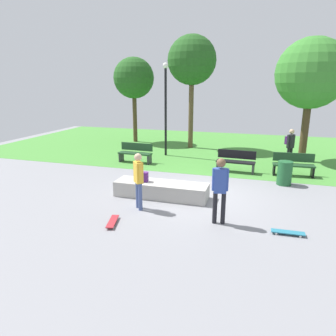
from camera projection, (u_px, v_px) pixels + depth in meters
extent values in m
plane|color=gray|center=(198.00, 195.00, 10.48)|extent=(28.00, 28.00, 0.00)
cube|color=#478C38|center=(226.00, 148.00, 18.00)|extent=(26.60, 11.68, 0.01)
cube|color=#A8A59E|center=(161.00, 190.00, 10.21)|extent=(3.07, 0.86, 0.50)
cube|color=#4C1E66|center=(144.00, 177.00, 10.21)|extent=(0.31, 0.25, 0.32)
cylinder|color=black|center=(215.00, 208.00, 8.25)|extent=(0.12, 0.12, 0.87)
cylinder|color=black|center=(223.00, 208.00, 8.22)|extent=(0.12, 0.12, 0.87)
cube|color=#2D4799|center=(220.00, 181.00, 8.04)|extent=(0.35, 0.26, 0.65)
cylinder|color=#2D4799|center=(214.00, 179.00, 8.05)|extent=(0.09, 0.09, 0.60)
cylinder|color=#2D4799|center=(227.00, 180.00, 8.01)|extent=(0.09, 0.09, 0.60)
sphere|color=brown|center=(221.00, 163.00, 7.91)|extent=(0.24, 0.24, 0.24)
cylinder|color=#3F5184|center=(138.00, 195.00, 9.30)|extent=(0.12, 0.12, 0.83)
cylinder|color=#3F5184|center=(140.00, 197.00, 9.10)|extent=(0.12, 0.12, 0.83)
cube|color=gold|center=(138.00, 172.00, 9.01)|extent=(0.36, 0.37, 0.62)
cylinder|color=gold|center=(136.00, 170.00, 9.15)|extent=(0.09, 0.09, 0.57)
cylinder|color=gold|center=(140.00, 173.00, 8.85)|extent=(0.09, 0.09, 0.57)
sphere|color=tan|center=(138.00, 157.00, 8.89)|extent=(0.22, 0.22, 0.22)
cube|color=#A5262D|center=(113.00, 221.00, 8.30)|extent=(0.39, 0.82, 0.02)
cylinder|color=silver|center=(112.00, 218.00, 8.58)|extent=(0.04, 0.06, 0.06)
cylinder|color=silver|center=(118.00, 218.00, 8.57)|extent=(0.04, 0.06, 0.06)
cylinder|color=silver|center=(107.00, 227.00, 8.04)|extent=(0.04, 0.06, 0.06)
cylinder|color=silver|center=(113.00, 227.00, 8.03)|extent=(0.04, 0.06, 0.06)
cube|color=teal|center=(288.00, 232.00, 7.69)|extent=(0.81, 0.22, 0.02)
cylinder|color=silver|center=(276.00, 234.00, 7.70)|extent=(0.06, 0.03, 0.06)
cylinder|color=silver|center=(276.00, 231.00, 7.85)|extent=(0.06, 0.03, 0.06)
cylinder|color=silver|center=(300.00, 237.00, 7.55)|extent=(0.06, 0.03, 0.06)
cylinder|color=silver|center=(299.00, 234.00, 7.70)|extent=(0.06, 0.03, 0.06)
cube|color=#1E4223|center=(294.00, 165.00, 12.50)|extent=(1.62, 0.53, 0.06)
cube|color=#1E4223|center=(294.00, 157.00, 12.63)|extent=(1.60, 0.15, 0.36)
cube|color=black|center=(313.00, 172.00, 12.39)|extent=(0.10, 0.40, 0.45)
cube|color=black|center=(274.00, 169.00, 12.73)|extent=(0.10, 0.40, 0.45)
cube|color=#1E4223|center=(135.00, 153.00, 14.62)|extent=(1.62, 0.51, 0.06)
cube|color=#1E4223|center=(137.00, 147.00, 14.75)|extent=(1.60, 0.13, 0.36)
cube|color=#2D2D33|center=(149.00, 159.00, 14.44)|extent=(0.10, 0.40, 0.45)
cube|color=#2D2D33|center=(121.00, 157.00, 14.92)|extent=(0.10, 0.40, 0.45)
cube|color=black|center=(236.00, 162.00, 13.03)|extent=(1.62, 0.53, 0.06)
cube|color=black|center=(237.00, 154.00, 13.16)|extent=(1.60, 0.15, 0.36)
cube|color=#2D2D33|center=(253.00, 169.00, 12.84)|extent=(0.10, 0.40, 0.45)
cube|color=#2D2D33|center=(218.00, 166.00, 13.33)|extent=(0.10, 0.40, 0.45)
cylinder|color=brown|center=(191.00, 112.00, 17.72)|extent=(0.27, 0.27, 4.08)
sphere|color=#23561E|center=(192.00, 60.00, 16.98)|extent=(2.69, 2.69, 2.69)
cylinder|color=#4C3823|center=(135.00, 117.00, 19.67)|extent=(0.26, 0.26, 3.22)
sphere|color=#23561E|center=(134.00, 78.00, 19.05)|extent=(2.49, 2.49, 2.49)
cylinder|color=#4C3823|center=(305.00, 129.00, 14.64)|extent=(0.34, 0.34, 3.12)
sphere|color=#387F2D|center=(311.00, 73.00, 13.98)|extent=(3.18, 3.18, 3.18)
cylinder|color=black|center=(166.00, 113.00, 15.69)|extent=(0.12, 0.12, 4.36)
sphere|color=silver|center=(166.00, 65.00, 15.08)|extent=(0.28, 0.28, 0.28)
cylinder|color=#1E592D|center=(285.00, 173.00, 11.43)|extent=(0.53, 0.53, 0.88)
cylinder|color=black|center=(291.00, 156.00, 14.22)|extent=(0.12, 0.12, 0.81)
cylinder|color=black|center=(288.00, 157.00, 14.10)|extent=(0.12, 0.12, 0.81)
cube|color=black|center=(291.00, 141.00, 13.98)|extent=(0.35, 0.38, 0.61)
cylinder|color=black|center=(293.00, 140.00, 14.07)|extent=(0.09, 0.09, 0.56)
cylinder|color=black|center=(289.00, 141.00, 13.87)|extent=(0.09, 0.09, 0.56)
sphere|color=tan|center=(292.00, 132.00, 13.86)|extent=(0.22, 0.22, 0.22)
cube|color=#4C1E66|center=(288.00, 140.00, 14.09)|extent=(0.28, 0.30, 0.36)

